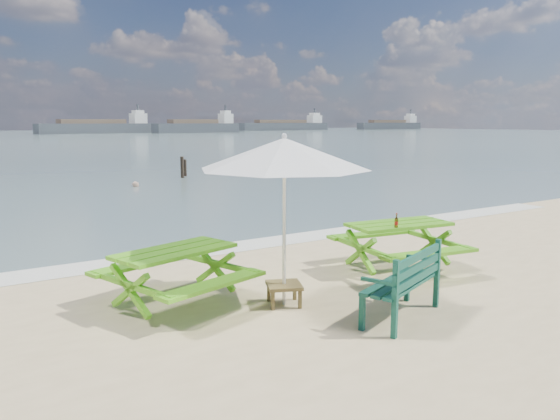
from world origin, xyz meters
TOP-DOWN VIEW (x-y plane):
  - foam_strip at (0.00, 4.60)m, footprint 22.00×0.90m
  - picnic_table_left at (-1.96, 1.84)m, footprint 2.18×2.32m
  - picnic_table_right at (2.05, 1.46)m, footprint 2.06×2.23m
  - park_bench at (0.37, -0.28)m, footprint 1.60×1.02m
  - side_table at (-0.65, 1.01)m, footprint 0.63×0.63m
  - patio_umbrella at (-0.65, 1.01)m, footprint 3.17×3.17m
  - beer_bottle at (1.69, 1.17)m, footprint 0.06×0.06m
  - swimmer at (2.18, 16.24)m, footprint 0.62×0.46m
  - mooring_pilings at (5.30, 18.64)m, footprint 0.56×0.76m
  - cargo_ships at (69.29, 118.50)m, footprint 117.19×21.98m

SIDE VIEW (x-z plane):
  - swimmer at x=2.18m, z-range -1.34..0.21m
  - foam_strip at x=0.00m, z-range 0.00..0.01m
  - side_table at x=-0.65m, z-range 0.01..0.32m
  - park_bench at x=0.37m, z-range -0.18..0.76m
  - mooring_pilings at x=5.30m, z-range -0.24..0.96m
  - picnic_table_left at x=-1.96m, z-range -0.02..0.81m
  - picnic_table_right at x=2.05m, z-range -0.02..0.84m
  - beer_bottle at x=1.69m, z-range 0.81..1.05m
  - cargo_ships at x=69.29m, z-range -1.02..3.38m
  - patio_umbrella at x=-0.65m, z-range 0.97..3.36m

